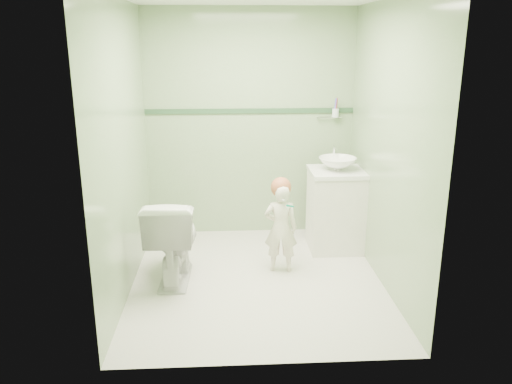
{
  "coord_description": "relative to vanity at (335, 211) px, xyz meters",
  "views": [
    {
      "loc": [
        -0.25,
        -4.19,
        2.07
      ],
      "look_at": [
        0.0,
        0.15,
        0.78
      ],
      "focal_mm": 36.05,
      "sensor_mm": 36.0,
      "label": 1
    }
  ],
  "objects": [
    {
      "name": "faucet",
      "position": [
        0.0,
        0.19,
        0.57
      ],
      "size": [
        0.03,
        0.13,
        0.18
      ],
      "color": "silver",
      "rests_on": "counter"
    },
    {
      "name": "ground",
      "position": [
        -0.84,
        -0.7,
        -0.4
      ],
      "size": [
        2.5,
        2.5,
        0.0
      ],
      "primitive_type": "plane",
      "color": "beige",
      "rests_on": "ground"
    },
    {
      "name": "room_shell",
      "position": [
        -0.84,
        -0.7,
        0.8
      ],
      "size": [
        2.5,
        2.54,
        2.4
      ],
      "color": "#89A777",
      "rests_on": "ground"
    },
    {
      "name": "toilet",
      "position": [
        -1.58,
        -0.63,
        -0.01
      ],
      "size": [
        0.46,
        0.78,
        0.78
      ],
      "primitive_type": "imported",
      "rotation": [
        0.0,
        0.0,
        3.11
      ],
      "color": "white",
      "rests_on": "ground"
    },
    {
      "name": "hair_cap",
      "position": [
        -0.61,
        -0.48,
        0.4
      ],
      "size": [
        0.19,
        0.19,
        0.19
      ],
      "primitive_type": "sphere",
      "color": "#AB5C39",
      "rests_on": "toddler"
    },
    {
      "name": "trim_stripe",
      "position": [
        -0.84,
        0.54,
        0.95
      ],
      "size": [
        2.2,
        0.02,
        0.05
      ],
      "primitive_type": "cube",
      "color": "#2C4E31",
      "rests_on": "room_shell"
    },
    {
      "name": "basin",
      "position": [
        0.0,
        0.0,
        0.49
      ],
      "size": [
        0.37,
        0.37,
        0.13
      ],
      "primitive_type": "imported",
      "color": "white",
      "rests_on": "counter"
    },
    {
      "name": "counter",
      "position": [
        0.0,
        0.0,
        0.41
      ],
      "size": [
        0.54,
        0.52,
        0.04
      ],
      "primitive_type": "cube",
      "color": "white",
      "rests_on": "vanity"
    },
    {
      "name": "teal_toothbrush",
      "position": [
        -0.55,
        -0.64,
        0.28
      ],
      "size": [
        0.11,
        0.14,
        0.08
      ],
      "color": "#00866D",
      "rests_on": "toddler"
    },
    {
      "name": "toddler",
      "position": [
        -0.61,
        -0.51,
        0.02
      ],
      "size": [
        0.32,
        0.23,
        0.83
      ],
      "primitive_type": "imported",
      "rotation": [
        0.0,
        0.0,
        3.03
      ],
      "color": "silver",
      "rests_on": "ground"
    },
    {
      "name": "cup_holder",
      "position": [
        0.05,
        0.48,
        0.93
      ],
      "size": [
        0.26,
        0.07,
        0.21
      ],
      "color": "silver",
      "rests_on": "room_shell"
    },
    {
      "name": "vanity",
      "position": [
        0.0,
        0.0,
        0.0
      ],
      "size": [
        0.52,
        0.5,
        0.8
      ],
      "primitive_type": "cube",
      "color": "white",
      "rests_on": "ground"
    }
  ]
}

